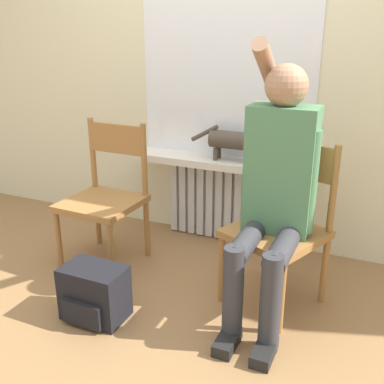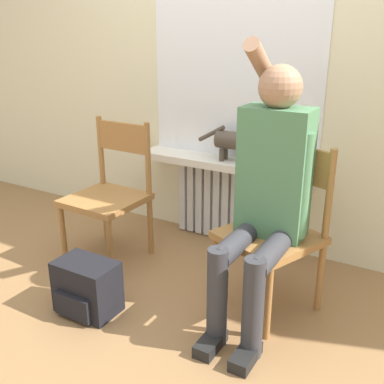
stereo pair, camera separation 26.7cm
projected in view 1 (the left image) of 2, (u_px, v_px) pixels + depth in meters
ground_plane at (140, 326)px, 2.29m from camera, size 12.00×12.00×0.00m
wall_with_window at (228, 42)px, 2.89m from camera, size 7.00×0.06×2.70m
radiator at (221, 201)px, 3.19m from camera, size 0.77×0.08×0.56m
windowsill at (218, 163)px, 3.03m from camera, size 1.24×0.22×0.05m
window_glass at (226, 66)px, 2.91m from camera, size 1.19×0.01×1.20m
chair_left at (106, 195)px, 2.82m from camera, size 0.46×0.46×0.89m
chair_right at (281, 224)px, 2.39m from camera, size 0.58×0.58×0.89m
person at (276, 185)px, 2.22m from camera, size 0.36×0.98×1.40m
cat at (236, 141)px, 2.92m from camera, size 0.52×0.12×0.23m
backpack at (94, 293)px, 2.32m from camera, size 0.32×0.24×0.29m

